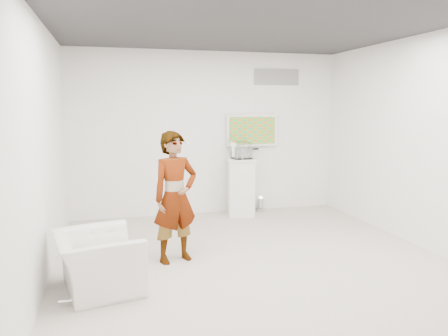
{
  "coord_description": "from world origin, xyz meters",
  "views": [
    {
      "loc": [
        -1.76,
        -5.42,
        2.0
      ],
      "look_at": [
        -0.18,
        0.6,
        1.12
      ],
      "focal_mm": 35.0,
      "sensor_mm": 36.0,
      "label": 1
    }
  ],
  "objects_px": {
    "tv": "(252,130)",
    "pedestal": "(241,187)",
    "floor_uplight": "(261,204)",
    "armchair": "(98,262)",
    "person": "(175,197)"
  },
  "relations": [
    {
      "from": "tv",
      "to": "pedestal",
      "type": "bearing_deg",
      "value": -134.9
    },
    {
      "from": "pedestal",
      "to": "floor_uplight",
      "type": "relative_size",
      "value": 3.73
    },
    {
      "from": "armchair",
      "to": "pedestal",
      "type": "distance_m",
      "value": 3.76
    },
    {
      "from": "person",
      "to": "floor_uplight",
      "type": "bearing_deg",
      "value": 29.58
    },
    {
      "from": "person",
      "to": "armchair",
      "type": "xyz_separation_m",
      "value": [
        -0.96,
        -0.7,
        -0.53
      ]
    },
    {
      "from": "armchair",
      "to": "floor_uplight",
      "type": "relative_size",
      "value": 3.46
    },
    {
      "from": "person",
      "to": "pedestal",
      "type": "bearing_deg",
      "value": 34.4
    },
    {
      "from": "pedestal",
      "to": "tv",
      "type": "bearing_deg",
      "value": 45.1
    },
    {
      "from": "person",
      "to": "armchair",
      "type": "bearing_deg",
      "value": -163.59
    },
    {
      "from": "armchair",
      "to": "floor_uplight",
      "type": "xyz_separation_m",
      "value": [
        2.94,
        2.99,
        -0.18
      ]
    },
    {
      "from": "tv",
      "to": "person",
      "type": "xyz_separation_m",
      "value": [
        -1.82,
        -2.4,
        -0.7
      ]
    },
    {
      "from": "tv",
      "to": "person",
      "type": "bearing_deg",
      "value": -127.2
    },
    {
      "from": "tv",
      "to": "person",
      "type": "distance_m",
      "value": 3.1
    },
    {
      "from": "armchair",
      "to": "floor_uplight",
      "type": "height_order",
      "value": "armchair"
    },
    {
      "from": "tv",
      "to": "pedestal",
      "type": "distance_m",
      "value": 1.11
    }
  ]
}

